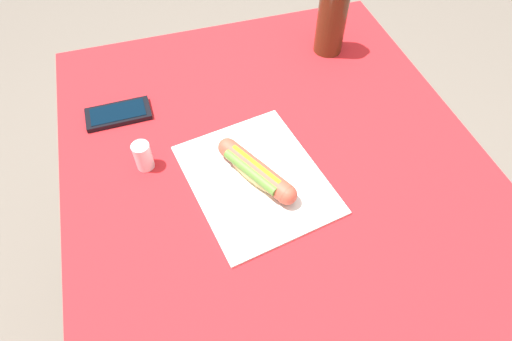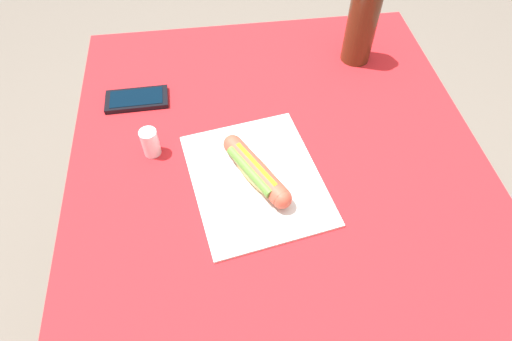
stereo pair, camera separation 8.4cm
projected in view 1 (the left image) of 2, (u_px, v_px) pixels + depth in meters
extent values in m
plane|color=#6B6056|center=(269.00, 297.00, 1.47)|extent=(6.00, 6.00, 0.00)
cylinder|color=brown|center=(324.00, 125.00, 1.49)|extent=(0.07, 0.07, 0.70)
cylinder|color=brown|center=(136.00, 167.00, 1.37)|extent=(0.07, 0.07, 0.70)
cube|color=brown|center=(277.00, 169.00, 0.91)|extent=(0.97, 0.81, 0.03)
cube|color=red|center=(277.00, 164.00, 0.89)|extent=(1.03, 0.87, 0.00)
cube|color=silver|center=(256.00, 179.00, 0.86)|extent=(0.34, 0.30, 0.01)
ellipsoid|color=#DBB26B|center=(256.00, 172.00, 0.84)|extent=(0.16, 0.12, 0.04)
cylinder|color=#BC4C38|center=(256.00, 170.00, 0.84)|extent=(0.16, 0.11, 0.04)
sphere|color=#BC4C38|center=(227.00, 147.00, 0.88)|extent=(0.04, 0.04, 0.04)
sphere|color=#BC4C38|center=(287.00, 195.00, 0.80)|extent=(0.04, 0.04, 0.04)
cube|color=yellow|center=(256.00, 164.00, 0.83)|extent=(0.11, 0.07, 0.00)
cylinder|color=#568433|center=(251.00, 172.00, 0.83)|extent=(0.13, 0.08, 0.02)
cube|color=black|center=(118.00, 114.00, 0.97)|extent=(0.07, 0.14, 0.01)
cube|color=black|center=(118.00, 112.00, 0.97)|extent=(0.06, 0.12, 0.00)
cylinder|color=#4C2814|center=(332.00, 18.00, 1.05)|extent=(0.07, 0.07, 0.18)
cylinder|color=silver|center=(143.00, 156.00, 0.86)|extent=(0.04, 0.04, 0.06)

